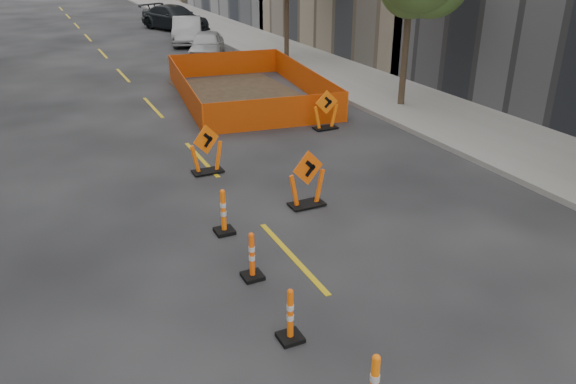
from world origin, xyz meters
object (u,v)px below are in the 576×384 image
channelizer_5 (252,256)px  parked_car_mid (187,30)px  channelizer_6 (223,211)px  chevron_sign_right (326,110)px  chevron_sign_left (206,149)px  chevron_sign_center (307,179)px  channelizer_4 (290,315)px  parked_car_far (175,18)px  parked_car_near (207,45)px

channelizer_5 → parked_car_mid: bearing=76.4°
channelizer_6 → chevron_sign_right: size_ratio=0.77×
chevron_sign_left → chevron_sign_center: bearing=-83.3°
channelizer_4 → parked_car_far: bearing=77.9°
parked_car_near → parked_car_mid: bearing=109.3°
parked_car_near → channelizer_5: bearing=-81.9°
parked_car_far → channelizer_5: bearing=-125.4°
channelizer_6 → chevron_sign_left: chevron_sign_left is taller
parked_car_near → chevron_sign_center: bearing=-76.9°
channelizer_4 → parked_car_mid: parked_car_mid is taller
parked_car_mid → parked_car_far: size_ratio=0.83×
channelizer_5 → parked_car_far: parked_car_far is taller
channelizer_5 → chevron_sign_center: 3.30m
chevron_sign_left → chevron_sign_right: size_ratio=1.03×
parked_car_near → chevron_sign_right: bearing=-67.1°
channelizer_4 → parked_car_mid: bearing=77.0°
parked_car_mid → chevron_sign_right: bearing=-74.1°
channelizer_4 → channelizer_5: channelizer_5 is taller
channelizer_4 → chevron_sign_left: 7.29m
chevron_sign_center → chevron_sign_right: (3.26, 4.97, -0.04)m
channelizer_4 → chevron_sign_left: (0.99, 7.22, 0.21)m
channelizer_6 → parked_car_far: bearing=76.9°
parked_car_near → parked_car_mid: parked_car_mid is taller
channelizer_4 → parked_car_near: size_ratio=0.23×
channelizer_6 → parked_car_far: parked_car_far is taller
channelizer_5 → chevron_sign_right: bearing=52.6°
channelizer_5 → parked_car_near: parked_car_near is taller
parked_car_near → parked_car_far: parked_car_far is taller
parked_car_near → channelizer_6: bearing=-83.1°
channelizer_6 → parked_car_mid: parked_car_mid is taller
parked_car_far → chevron_sign_right: bearing=-116.1°
channelizer_6 → parked_car_far: 30.14m
parked_car_near → parked_car_far: (1.17, 10.73, 0.11)m
channelizer_6 → chevron_sign_center: (2.22, 0.43, 0.19)m
channelizer_5 → chevron_sign_right: size_ratio=0.72×
channelizer_4 → channelizer_6: (0.25, 3.80, 0.04)m
parked_car_far → chevron_sign_left: bearing=-126.1°
parked_car_near → parked_car_mid: (0.39, 4.99, 0.06)m
channelizer_6 → chevron_sign_right: chevron_sign_right is taller
chevron_sign_left → parked_car_near: parked_car_near is taller
chevron_sign_left → parked_car_mid: 20.89m
channelizer_5 → parked_car_near: (5.79, 20.53, 0.23)m
channelizer_4 → parked_car_near: (5.92, 22.43, 0.23)m
parked_car_near → channelizer_4: bearing=-81.0°
channelizer_6 → parked_car_mid: (6.06, 23.62, 0.26)m
channelizer_4 → chevron_sign_center: (2.46, 4.22, 0.23)m
chevron_sign_left → chevron_sign_right: chevron_sign_left is taller
chevron_sign_center → parked_car_near: size_ratio=0.34×
channelizer_5 → chevron_sign_center: size_ratio=0.68×
chevron_sign_left → chevron_sign_right: bearing=3.2°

